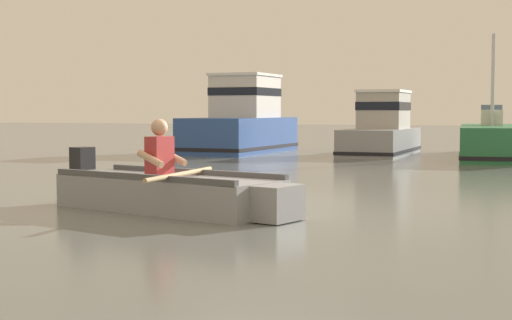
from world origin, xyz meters
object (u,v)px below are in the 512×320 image
Objects in this scene: rowboat_with_person at (172,192)px; moored_boat_green at (492,142)px; moored_boat_blue at (242,123)px; moored_boat_grey at (382,131)px.

moored_boat_green reaches higher than rowboat_with_person.
moored_boat_green is at bearing -0.68° from moored_boat_blue.
moored_boat_blue is at bearing -174.92° from moored_boat_grey.
moored_boat_green is (3.12, 13.45, 0.17)m from rowboat_with_person.
rowboat_with_person is 0.81× the size of moored_boat_grey.
rowboat_with_person is 14.24m from moored_boat_blue.
rowboat_with_person is 13.81m from moored_boat_green.
moored_boat_blue reaches higher than rowboat_with_person.
moored_boat_green is (7.47, -0.09, -0.48)m from moored_boat_blue.
moored_boat_green reaches higher than moored_boat_grey.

